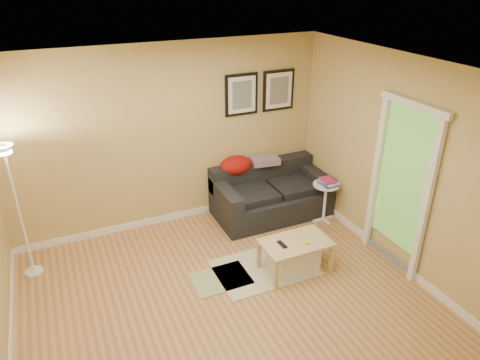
{
  "coord_description": "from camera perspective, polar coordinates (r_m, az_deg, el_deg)",
  "views": [
    {
      "loc": [
        -1.48,
        -3.66,
        3.46
      ],
      "look_at": [
        0.55,
        0.85,
        1.05
      ],
      "focal_mm": 33.05,
      "sensor_mm": 36.0,
      "label": 1
    }
  ],
  "objects": [
    {
      "name": "floor",
      "position": [
        5.25,
        -1.72,
        -15.26
      ],
      "size": [
        4.5,
        4.5,
        0.0
      ],
      "primitive_type": "plane",
      "color": "tan",
      "rests_on": "ground"
    },
    {
      "name": "ceiling",
      "position": [
        4.04,
        -2.22,
        13.66
      ],
      "size": [
        4.5,
        4.5,
        0.0
      ],
      "primitive_type": "plane",
      "rotation": [
        3.14,
        0.0,
        0.0
      ],
      "color": "white",
      "rests_on": "wall_back"
    },
    {
      "name": "wall_back",
      "position": [
        6.24,
        -9.03,
        5.38
      ],
      "size": [
        4.5,
        0.0,
        4.5
      ],
      "primitive_type": "plane",
      "rotation": [
        1.57,
        0.0,
        0.0
      ],
      "color": "tan",
      "rests_on": "ground"
    },
    {
      "name": "wall_front",
      "position": [
        3.1,
        13.22,
        -19.07
      ],
      "size": [
        4.5,
        0.0,
        4.5
      ],
      "primitive_type": "plane",
      "rotation": [
        -1.57,
        0.0,
        0.0
      ],
      "color": "tan",
      "rests_on": "ground"
    },
    {
      "name": "wall_right",
      "position": [
        5.66,
        19.63,
        1.94
      ],
      "size": [
        0.0,
        4.0,
        4.0
      ],
      "primitive_type": "plane",
      "rotation": [
        1.57,
        0.0,
        -1.57
      ],
      "color": "tan",
      "rests_on": "ground"
    },
    {
      "name": "baseboard_back",
      "position": [
        6.76,
        -8.27,
        -4.6
      ],
      "size": [
        4.5,
        0.02,
        0.1
      ],
      "primitive_type": "cube",
      "color": "white",
      "rests_on": "ground"
    },
    {
      "name": "baseboard_right",
      "position": [
        6.24,
        17.85,
        -8.61
      ],
      "size": [
        0.02,
        4.0,
        0.1
      ],
      "primitive_type": "cube",
      "color": "white",
      "rests_on": "ground"
    },
    {
      "name": "sofa",
      "position": [
        6.68,
        4.09,
        -1.59
      ],
      "size": [
        1.7,
        0.9,
        0.75
      ],
      "primitive_type": null,
      "color": "black",
      "rests_on": "ground"
    },
    {
      "name": "red_throw",
      "position": [
        6.6,
        -0.55,
        1.92
      ],
      "size": [
        0.48,
        0.36,
        0.28
      ],
      "primitive_type": null,
      "color": "maroon",
      "rests_on": "sofa"
    },
    {
      "name": "plaid_throw",
      "position": [
        6.74,
        3.24,
        2.52
      ],
      "size": [
        0.45,
        0.32,
        0.1
      ],
      "primitive_type": null,
      "rotation": [
        0.0,
        0.0,
        -0.14
      ],
      "color": "tan",
      "rests_on": "sofa"
    },
    {
      "name": "framed_print_left",
      "position": [
        6.41,
        0.19,
        10.97
      ],
      "size": [
        0.5,
        0.04,
        0.6
      ],
      "primitive_type": null,
      "color": "black",
      "rests_on": "wall_back"
    },
    {
      "name": "framed_print_right",
      "position": [
        6.67,
        4.98,
        11.48
      ],
      "size": [
        0.5,
        0.04,
        0.6
      ],
      "primitive_type": null,
      "color": "black",
      "rests_on": "wall_back"
    },
    {
      "name": "area_rug",
      "position": [
        5.72,
        3.18,
        -11.2
      ],
      "size": [
        1.25,
        0.85,
        0.01
      ],
      "primitive_type": "cube",
      "color": "beige",
      "rests_on": "ground"
    },
    {
      "name": "green_runner",
      "position": [
        5.54,
        -2.52,
        -12.63
      ],
      "size": [
        0.7,
        0.5,
        0.01
      ],
      "primitive_type": "cube",
      "color": "#668C4C",
      "rests_on": "ground"
    },
    {
      "name": "coffee_table",
      "position": [
        5.61,
        7.11,
        -9.68
      ],
      "size": [
        0.91,
        0.63,
        0.42
      ],
      "primitive_type": null,
      "rotation": [
        0.0,
        0.0,
        0.14
      ],
      "color": "tan",
      "rests_on": "ground"
    },
    {
      "name": "remote_control",
      "position": [
        5.4,
        5.46,
        -8.28
      ],
      "size": [
        0.06,
        0.16,
        0.02
      ],
      "primitive_type": "cube",
      "rotation": [
        0.0,
        0.0,
        0.06
      ],
      "color": "black",
      "rests_on": "coffee_table"
    },
    {
      "name": "tape_roll",
      "position": [
        5.45,
        8.49,
        -8.03
      ],
      "size": [
        0.07,
        0.07,
        0.03
      ],
      "primitive_type": "cylinder",
      "color": "yellow",
      "rests_on": "coffee_table"
    },
    {
      "name": "storage_bin",
      "position": [
        5.63,
        6.93,
        -9.91
      ],
      "size": [
        0.57,
        0.42,
        0.35
      ],
      "primitive_type": null,
      "color": "white",
      "rests_on": "ground"
    },
    {
      "name": "side_table",
      "position": [
        6.67,
        10.89,
        -2.83
      ],
      "size": [
        0.39,
        0.39,
        0.6
      ],
      "primitive_type": null,
      "color": "white",
      "rests_on": "ground"
    },
    {
      "name": "book_stack",
      "position": [
        6.51,
        11.3,
        -0.24
      ],
      "size": [
        0.23,
        0.29,
        0.08
      ],
      "primitive_type": null,
      "rotation": [
        0.0,
        0.0,
        -0.11
      ],
      "color": "#2F3C8F",
      "rests_on": "side_table"
    },
    {
      "name": "floor_lamp",
      "position": [
        5.79,
        -26.5,
        -4.24
      ],
      "size": [
        0.22,
        0.22,
        1.71
      ],
      "primitive_type": null,
      "color": "white",
      "rests_on": "ground"
    },
    {
      "name": "doorway",
      "position": [
        5.64,
        19.85,
        -1.27
      ],
      "size": [
        0.12,
        1.01,
        2.13
      ],
      "primitive_type": null,
      "color": "white",
      "rests_on": "ground"
    }
  ]
}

